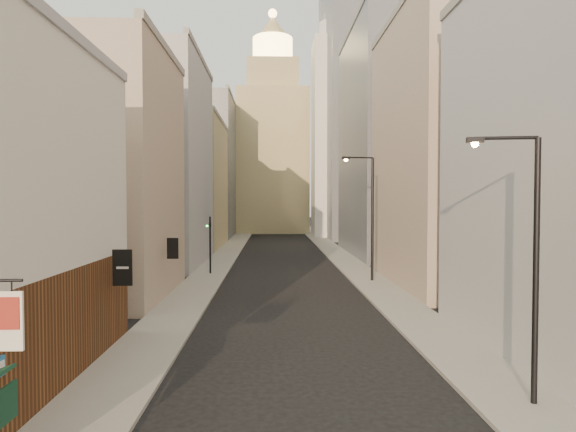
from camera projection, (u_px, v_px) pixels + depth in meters
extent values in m
cube|color=gray|center=(230.00, 250.00, 60.87)|extent=(3.00, 140.00, 0.15)
cube|color=gray|center=(332.00, 250.00, 61.30)|extent=(3.00, 140.00, 0.15)
cube|color=#A1A1A7|center=(37.00, 10.00, 14.47)|extent=(0.60, 16.00, 0.40)
cube|color=maroon|center=(1.00, 313.00, 8.80)|extent=(0.70, 0.10, 0.60)
cube|color=black|center=(122.00, 268.00, 19.77)|extent=(0.80, 0.08, 1.50)
cube|color=black|center=(173.00, 248.00, 29.77)|extent=(0.70, 0.08, 1.30)
cube|color=gray|center=(106.00, 176.00, 31.46)|extent=(8.00, 12.00, 16.00)
cube|color=#A1A1A7|center=(162.00, 164.00, 47.38)|extent=(8.00, 16.00, 20.00)
cube|color=tan|center=(192.00, 185.00, 65.41)|extent=(8.00, 18.00, 17.00)
cube|color=gray|center=(211.00, 169.00, 85.28)|extent=(8.00, 20.00, 24.00)
cube|color=gray|center=(446.00, 152.00, 36.18)|extent=(8.00, 16.00, 20.00)
cube|color=gray|center=(385.00, 144.00, 56.07)|extent=(8.00, 20.00, 26.00)
cube|color=gray|center=(382.00, 94.00, 83.85)|extent=(20.00, 22.00, 50.00)
cube|color=tan|center=(273.00, 163.00, 97.56)|extent=(14.00, 14.00, 28.00)
cube|color=tan|center=(273.00, 79.00, 97.02)|extent=(10.00, 10.00, 6.00)
cylinder|color=#FFCC72|center=(273.00, 51.00, 96.84)|extent=(8.00, 8.00, 5.00)
cone|color=tan|center=(273.00, 29.00, 96.69)|extent=(7.00, 7.00, 5.00)
sphere|color=#FFCC72|center=(273.00, 13.00, 96.60)|extent=(1.80, 1.80, 1.80)
cube|color=silver|center=(336.00, 140.00, 83.84)|extent=(8.00, 8.00, 34.00)
cylinder|color=silver|center=(336.00, 32.00, 83.25)|extent=(6.00, 6.00, 3.00)
sphere|color=#A1A1A7|center=(336.00, 18.00, 83.17)|extent=(4.40, 4.40, 4.40)
cylinder|color=black|center=(336.00, 3.00, 83.09)|extent=(0.60, 0.60, 2.00)
cylinder|color=black|center=(536.00, 274.00, 14.61)|extent=(0.18, 0.18, 8.26)
cylinder|color=black|center=(506.00, 138.00, 14.58)|extent=(1.83, 0.37, 0.11)
cube|color=black|center=(475.00, 140.00, 14.68)|extent=(0.53, 0.27, 0.17)
sphere|color=#FF983F|center=(475.00, 144.00, 14.68)|extent=(0.22, 0.22, 0.22)
cylinder|color=black|center=(372.00, 220.00, 37.30)|extent=(0.21, 0.21, 9.67)
cylinder|color=black|center=(359.00, 158.00, 36.96)|extent=(2.15, 0.41, 0.13)
cube|color=black|center=(346.00, 158.00, 36.79)|extent=(0.62, 0.31, 0.19)
sphere|color=#FF983F|center=(346.00, 160.00, 36.79)|extent=(0.26, 0.26, 0.26)
cylinder|color=black|center=(210.00, 246.00, 41.00)|extent=(0.16, 0.16, 5.00)
imported|color=black|center=(210.00, 226.00, 40.94)|extent=(0.54, 0.54, 1.30)
sphere|color=#19E533|center=(207.00, 226.00, 40.93)|extent=(0.16, 0.16, 0.16)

